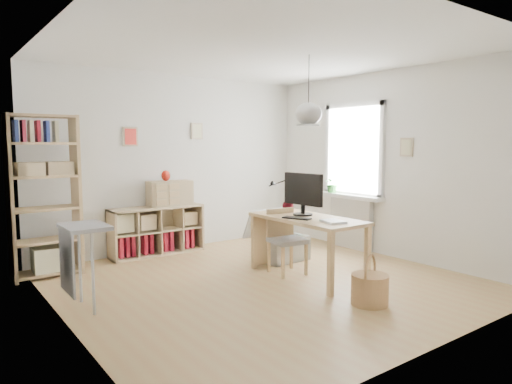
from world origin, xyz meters
TOP-DOWN VIEW (x-y plane):
  - ground at (0.00, 0.00)m, footprint 4.50×4.50m
  - room_shell at (0.55, -0.15)m, footprint 4.50×4.50m
  - window_unit at (2.23, 0.60)m, footprint 0.07×1.16m
  - radiator at (2.19, 0.60)m, footprint 0.10×0.80m
  - windowsill at (2.14, 0.60)m, footprint 0.22×1.20m
  - desk at (0.55, -0.15)m, footprint 0.70×1.50m
  - cube_shelf at (-0.47, 2.08)m, footprint 1.40×0.38m
  - tall_bookshelf at (-2.04, 1.80)m, footprint 0.80×0.38m
  - side_table at (-2.04, 0.35)m, footprint 0.40×0.55m
  - chair at (0.45, 0.15)m, footprint 0.45×0.45m
  - wicker_basket at (0.40, -1.26)m, footprint 0.38×0.38m
  - storage_chest at (0.84, 0.72)m, footprint 0.70×0.78m
  - monitor at (0.60, -0.01)m, footprint 0.24×0.61m
  - keyboard at (0.36, -0.17)m, footprint 0.25×0.36m
  - task_lamp at (0.62, 0.47)m, footprint 0.39×0.14m
  - yarn_ball at (0.67, 0.35)m, footprint 0.15×0.15m
  - paper_tray at (0.51, -0.62)m, footprint 0.27×0.31m
  - drawer_chest at (-0.23, 2.04)m, footprint 0.68×0.36m
  - red_vase at (-0.29, 2.04)m, footprint 0.13×0.13m
  - potted_plant at (2.12, 0.95)m, footprint 0.29×0.26m

SIDE VIEW (x-z plane):
  - ground at x=0.00m, z-range 0.00..0.00m
  - wicker_basket at x=0.40m, z-range -0.09..0.44m
  - storage_chest at x=0.84m, z-range -0.12..0.58m
  - cube_shelf at x=-0.47m, z-range -0.06..0.66m
  - radiator at x=2.19m, z-range 0.00..0.80m
  - chair at x=0.45m, z-range 0.06..0.87m
  - desk at x=0.55m, z-range 0.28..1.03m
  - side_table at x=-2.04m, z-range 0.24..1.09m
  - keyboard at x=0.36m, z-range 0.75..0.77m
  - paper_tray at x=0.51m, z-range 0.75..0.78m
  - yarn_ball at x=0.67m, z-range 0.75..0.90m
  - windowsill at x=2.14m, z-range 0.80..0.86m
  - drawer_chest at x=-0.23m, z-range 0.72..1.09m
  - potted_plant at x=2.12m, z-range 0.86..1.15m
  - task_lamp at x=0.62m, z-range 0.82..1.24m
  - monitor at x=0.60m, z-range 0.78..1.31m
  - tall_bookshelf at x=-2.04m, z-range 0.09..2.09m
  - red_vase at x=-0.29m, z-range 1.09..1.25m
  - window_unit at x=2.23m, z-range 0.82..2.28m
  - room_shell at x=0.55m, z-range -0.25..4.25m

